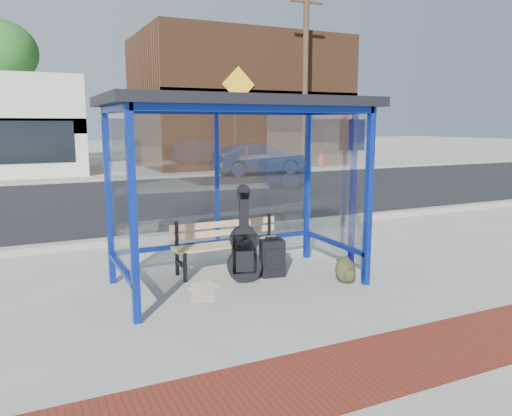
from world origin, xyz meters
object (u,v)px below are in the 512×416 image
parked_car (260,159)px  backpack (346,271)px  guitar_bag (244,249)px  bench (228,241)px  fire_hydrant (321,161)px  suitcase (272,258)px

parked_car → backpack: bearing=161.3°
guitar_bag → parked_car: parked_car is taller
bench → backpack: bench is taller
bench → fire_hydrant: bench is taller
backpack → fire_hydrant: bearing=58.2°
parked_car → fire_hydrant: bearing=-75.2°
suitcase → parked_car: (5.95, 12.67, 0.38)m
backpack → fire_hydrant: size_ratio=0.46×
fire_hydrant → guitar_bag: bearing=-126.3°
bench → backpack: 1.71m
bench → suitcase: size_ratio=2.89×
backpack → parked_car: bearing=68.6°
bench → parked_car: parked_car is taller
backpack → fire_hydrant: (8.69, 14.10, 0.24)m
backpack → fire_hydrant: 16.57m
fire_hydrant → backpack: bearing=-121.6°
guitar_bag → backpack: 1.38m
suitcase → fire_hydrant: bearing=65.3°
backpack → bench: bearing=135.0°
suitcase → fire_hydrant: (9.44, 13.42, 0.15)m
guitar_bag → parked_car: size_ratio=0.32×
bench → guitar_bag: size_ratio=1.32×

